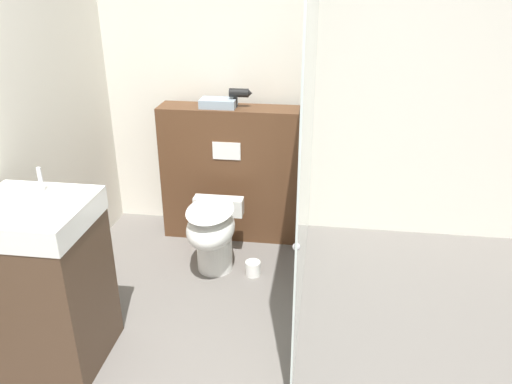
% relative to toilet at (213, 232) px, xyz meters
% --- Properties ---
extents(wall_back, '(8.00, 0.06, 2.50)m').
position_rel_toilet_xyz_m(wall_back, '(0.29, 0.86, 0.91)').
color(wall_back, silver).
rests_on(wall_back, ground_plane).
extents(partition_panel, '(1.12, 0.28, 1.11)m').
position_rel_toilet_xyz_m(partition_panel, '(0.03, 0.60, 0.22)').
color(partition_panel, '#51331E').
rests_on(partition_panel, ground_plane).
extents(shower_glass, '(0.04, 2.08, 2.03)m').
position_rel_toilet_xyz_m(shower_glass, '(0.67, -0.21, 0.68)').
color(shower_glass, silver).
rests_on(shower_glass, ground_plane).
extents(toilet, '(0.38, 0.58, 0.55)m').
position_rel_toilet_xyz_m(toilet, '(0.00, 0.00, 0.00)').
color(toilet, white).
rests_on(toilet, ground_plane).
extents(sink_vanity, '(0.60, 0.56, 1.14)m').
position_rel_toilet_xyz_m(sink_vanity, '(-0.72, -1.01, 0.17)').
color(sink_vanity, '#473323').
rests_on(sink_vanity, ground_plane).
extents(hair_drier, '(0.18, 0.07, 0.15)m').
position_rel_toilet_xyz_m(hair_drier, '(0.11, 0.60, 0.89)').
color(hair_drier, black).
rests_on(hair_drier, partition_panel).
extents(folded_towel, '(0.28, 0.17, 0.07)m').
position_rel_toilet_xyz_m(folded_towel, '(-0.05, 0.58, 0.81)').
color(folded_towel, '#8C9EAD').
rests_on(folded_towel, partition_panel).
extents(spare_toilet_roll, '(0.11, 0.11, 0.11)m').
position_rel_toilet_xyz_m(spare_toilet_roll, '(0.30, -0.01, -0.28)').
color(spare_toilet_roll, white).
rests_on(spare_toilet_roll, ground_plane).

